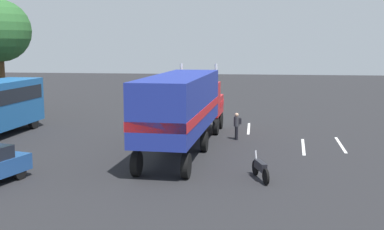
% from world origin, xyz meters
% --- Properties ---
extents(ground_plane, '(120.00, 120.00, 0.00)m').
position_xyz_m(ground_plane, '(0.00, 0.00, 0.00)').
color(ground_plane, '#232326').
extents(lane_stripe_near, '(4.40, 0.16, 0.01)m').
position_xyz_m(lane_stripe_near, '(0.64, -3.50, 0.01)').
color(lane_stripe_near, silver).
rests_on(lane_stripe_near, ground_plane).
extents(lane_stripe_mid, '(4.40, 0.50, 0.01)m').
position_xyz_m(lane_stripe_mid, '(-4.84, -6.62, 0.01)').
color(lane_stripe_mid, silver).
rests_on(lane_stripe_mid, ground_plane).
extents(lane_stripe_far, '(4.40, 0.33, 0.01)m').
position_xyz_m(lane_stripe_far, '(-4.04, -8.79, 0.01)').
color(lane_stripe_far, silver).
rests_on(lane_stripe_far, ground_plane).
extents(semi_truck, '(14.27, 3.22, 4.50)m').
position_xyz_m(semi_truck, '(-6.61, -0.13, 2.52)').
color(semi_truck, red).
rests_on(semi_truck, ground_plane).
extents(person_bystander, '(0.34, 0.46, 1.63)m').
position_xyz_m(person_bystander, '(-3.30, -2.83, 0.89)').
color(person_bystander, black).
rests_on(person_bystander, ground_plane).
extents(motorcycle, '(2.05, 0.72, 1.12)m').
position_xyz_m(motorcycle, '(-11.80, -4.15, 0.48)').
color(motorcycle, black).
rests_on(motorcycle, ground_plane).
extents(tree_center, '(4.85, 4.85, 9.17)m').
position_xyz_m(tree_center, '(3.97, 16.04, 6.71)').
color(tree_center, brown).
rests_on(tree_center, ground_plane).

